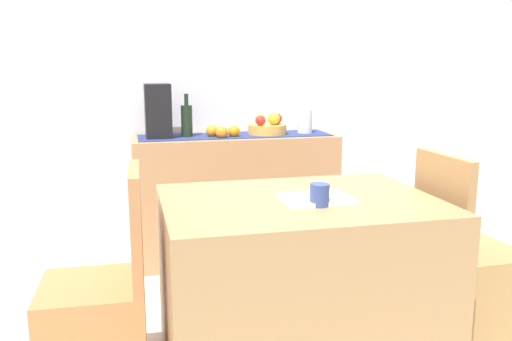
# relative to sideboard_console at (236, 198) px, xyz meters

# --- Properties ---
(ground_plane) EXTENTS (6.40, 6.40, 0.02)m
(ground_plane) POSITION_rel_sideboard_console_xyz_m (0.02, -0.92, -0.42)
(ground_plane) COLOR beige
(ground_plane) RESTS_ON ground
(room_wall_rear) EXTENTS (6.40, 0.06, 2.70)m
(room_wall_rear) POSITION_rel_sideboard_console_xyz_m (0.02, 0.26, 0.94)
(room_wall_rear) COLOR silver
(room_wall_rear) RESTS_ON ground
(sideboard_console) EXTENTS (1.32, 0.42, 0.83)m
(sideboard_console) POSITION_rel_sideboard_console_xyz_m (0.00, 0.00, 0.00)
(sideboard_console) COLOR tan
(sideboard_console) RESTS_ON ground
(table_runner) EXTENTS (1.24, 0.32, 0.01)m
(table_runner) POSITION_rel_sideboard_console_xyz_m (0.00, 0.00, 0.42)
(table_runner) COLOR navy
(table_runner) RESTS_ON sideboard_console
(fruit_bowl) EXTENTS (0.25, 0.25, 0.06)m
(fruit_bowl) POSITION_rel_sideboard_console_xyz_m (0.22, 0.00, 0.45)
(fruit_bowl) COLOR gold
(fruit_bowl) RESTS_ON table_runner
(apple_right) EXTENTS (0.08, 0.08, 0.08)m
(apple_right) POSITION_rel_sideboard_console_xyz_m (0.25, -0.02, 0.52)
(apple_right) COLOR gold
(apple_right) RESTS_ON fruit_bowl
(apple_rear) EXTENTS (0.07, 0.07, 0.07)m
(apple_rear) POSITION_rel_sideboard_console_xyz_m (0.18, 0.06, 0.52)
(apple_rear) COLOR gold
(apple_rear) RESTS_ON fruit_bowl
(apple_center) EXTENTS (0.06, 0.06, 0.06)m
(apple_center) POSITION_rel_sideboard_console_xyz_m (0.16, -0.05, 0.52)
(apple_center) COLOR red
(apple_center) RESTS_ON fruit_bowl
(apple_left) EXTENTS (0.07, 0.07, 0.07)m
(apple_left) POSITION_rel_sideboard_console_xyz_m (0.29, 0.04, 0.52)
(apple_left) COLOR #B43122
(apple_left) RESTS_ON fruit_bowl
(wine_bottle) EXTENTS (0.07, 0.07, 0.28)m
(wine_bottle) POSITION_rel_sideboard_console_xyz_m (-0.31, 0.00, 0.52)
(wine_bottle) COLOR #1C2E1C
(wine_bottle) RESTS_ON sideboard_console
(coffee_maker) EXTENTS (0.16, 0.18, 0.34)m
(coffee_maker) POSITION_rel_sideboard_console_xyz_m (-0.49, 0.00, 0.58)
(coffee_maker) COLOR black
(coffee_maker) RESTS_ON sideboard_console
(ceramic_vase) EXTENTS (0.10, 0.10, 0.16)m
(ceramic_vase) POSITION_rel_sideboard_console_xyz_m (0.47, 0.00, 0.49)
(ceramic_vase) COLOR silver
(ceramic_vase) RESTS_ON sideboard_console
(orange_loose_mid) EXTENTS (0.08, 0.08, 0.08)m
(orange_loose_mid) POSITION_rel_sideboard_console_xyz_m (-0.15, -0.02, 0.45)
(orange_loose_mid) COLOR orange
(orange_loose_mid) RESTS_ON sideboard_console
(orange_loose_near_bowl) EXTENTS (0.08, 0.08, 0.08)m
(orange_loose_near_bowl) POSITION_rel_sideboard_console_xyz_m (-0.11, -0.10, 0.45)
(orange_loose_near_bowl) COLOR orange
(orange_loose_near_bowl) RESTS_ON sideboard_console
(orange_loose_end) EXTENTS (0.08, 0.08, 0.08)m
(orange_loose_end) POSITION_rel_sideboard_console_xyz_m (-0.02, -0.06, 0.45)
(orange_loose_end) COLOR orange
(orange_loose_end) RESTS_ON sideboard_console
(dining_table) EXTENTS (1.13, 0.82, 0.74)m
(dining_table) POSITION_rel_sideboard_console_xyz_m (0.00, -1.34, -0.04)
(dining_table) COLOR tan
(dining_table) RESTS_ON ground
(open_book) EXTENTS (0.29, 0.22, 0.02)m
(open_book) POSITION_rel_sideboard_console_xyz_m (0.06, -1.39, 0.34)
(open_book) COLOR white
(open_book) RESTS_ON dining_table
(coffee_cup) EXTENTS (0.08, 0.08, 0.09)m
(coffee_cup) POSITION_rel_sideboard_console_xyz_m (0.04, -1.47, 0.37)
(coffee_cup) COLOR #334A8F
(coffee_cup) RESTS_ON dining_table
(chair_near_window) EXTENTS (0.41, 0.41, 0.90)m
(chair_near_window) POSITION_rel_sideboard_console_xyz_m (-0.83, -1.34, -0.15)
(chair_near_window) COLOR #BD7D45
(chair_near_window) RESTS_ON ground
(chair_by_corner) EXTENTS (0.41, 0.41, 0.90)m
(chair_by_corner) POSITION_rel_sideboard_console_xyz_m (0.83, -1.34, -0.15)
(chair_by_corner) COLOR #B2884D
(chair_by_corner) RESTS_ON ground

